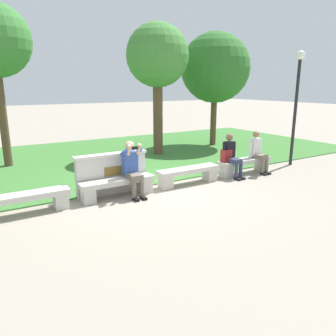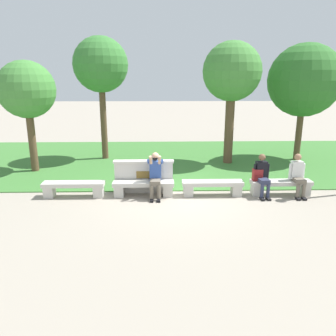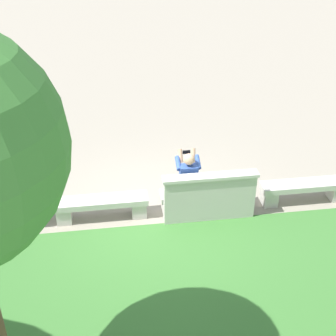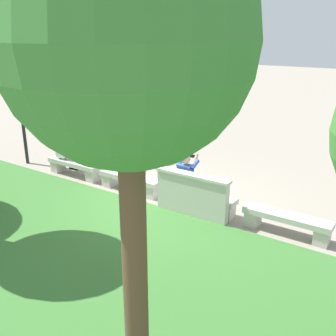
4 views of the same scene
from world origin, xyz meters
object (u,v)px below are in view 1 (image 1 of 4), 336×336
bench_mid (189,173)px  tree_far_back (215,68)px  person_companion (258,151)px  lamp_post (297,91)px  bench_far (245,164)px  tree_right_background (157,57)px  person_photographer (132,166)px  person_distant (231,154)px  backpack (226,156)px  bench_near (118,185)px  bench_main (25,201)px

bench_mid → tree_far_back: size_ratio=0.38×
person_companion → lamp_post: 2.41m
bench_far → lamp_post: size_ratio=0.50×
tree_right_background → bench_mid: bearing=-107.9°
bench_mid → tree_right_background: tree_right_background is taller
person_photographer → tree_right_background: tree_right_background is taller
bench_far → tree_right_background: tree_right_background is taller
person_distant → tree_right_background: 4.84m
backpack → tree_right_background: bearing=91.6°
bench_far → lamp_post: 3.00m
bench_near → person_distant: size_ratio=1.43×
person_photographer → tree_right_background: size_ratio=0.28×
bench_main → tree_right_background: size_ratio=0.38×
person_photographer → bench_mid: bearing=2.6°
backpack → tree_far_back: 5.81m
bench_main → bench_mid: size_ratio=1.00×
tree_right_background → backpack: bearing=-88.4°
bench_mid → lamp_post: size_ratio=0.50×
bench_near → bench_far: same height
person_photographer → person_distant: size_ratio=1.05×
person_photographer → backpack: (3.03, 0.09, -0.11)m
person_photographer → person_companion: (4.20, 0.01, -0.06)m
bench_main → person_distant: size_ratio=1.43×
tree_right_background → lamp_post: tree_right_background is taller
bench_mid → lamp_post: 4.69m
bench_main → tree_right_background: 7.33m
bench_main → tree_far_back: tree_far_back is taller
bench_main → lamp_post: (8.30, 0.02, 2.11)m
bench_main → lamp_post: bearing=0.1°
person_companion → backpack: person_companion is taller
bench_far → tree_far_back: bearing=62.5°
person_distant → tree_far_back: (2.83, 4.32, 2.62)m
bench_mid → person_photographer: bearing=-177.4°
person_distant → bench_far: bearing=6.2°
bench_mid → person_companion: (2.51, -0.07, 0.38)m
bench_main → tree_right_background: (5.34, 3.80, 3.28)m
bench_near → person_photographer: bearing=-12.3°
bench_main → person_photographer: size_ratio=1.37×
bench_mid → person_companion: size_ratio=1.43×
bench_main → backpack: 5.46m
backpack → person_companion: bearing=-4.0°
bench_main → lamp_post: size_ratio=0.50×
bench_far → person_companion: size_ratio=1.43×
bench_mid → person_distant: person_distant is taller
bench_far → person_companion: bearing=-8.4°
lamp_post → bench_main: bearing=-179.9°
tree_right_background → tree_far_back: tree_right_background is taller
backpack → lamp_post: 3.36m
person_photographer → backpack: person_photographer is taller
lamp_post → person_distant: bearing=-178.2°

